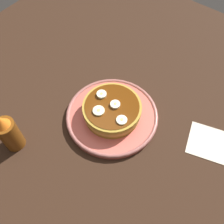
{
  "coord_description": "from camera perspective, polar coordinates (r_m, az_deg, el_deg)",
  "views": [
    {
      "loc": [
        -25.26,
        32.78,
        67.33
      ],
      "look_at": [
        0.0,
        0.0,
        3.2
      ],
      "focal_mm": 40.57,
      "sensor_mm": 36.0,
      "label": 1
    }
  ],
  "objects": [
    {
      "name": "banana_slice_0",
      "position": [
        0.73,
        0.72,
        1.69
      ],
      "size": [
        2.93,
        2.93,
        1.0
      ],
      "color": "#FCEDC3",
      "rests_on": "pancake_stack"
    },
    {
      "name": "plate",
      "position": [
        0.78,
        0.0,
        -0.82
      ],
      "size": [
        28.37,
        28.37,
        2.13
      ],
      "color": "#CC594C",
      "rests_on": "ground_plane"
    },
    {
      "name": "banana_slice_1",
      "position": [
        0.71,
        2.21,
        -1.83
      ],
      "size": [
        3.1,
        3.1,
        0.7
      ],
      "color": "#EEEDC2",
      "rests_on": "pancake_stack"
    },
    {
      "name": "ground_plane",
      "position": [
        0.8,
        0.0,
        -1.82
      ],
      "size": [
        140.0,
        140.0,
        3.0
      ],
      "primitive_type": "cube",
      "color": "black"
    },
    {
      "name": "banana_slice_3",
      "position": [
        0.76,
        -2.37,
        3.98
      ],
      "size": [
        2.98,
        2.98,
        1.0
      ],
      "color": "#F0F3C1",
      "rests_on": "pancake_stack"
    },
    {
      "name": "banana_slice_2",
      "position": [
        0.72,
        -3.02,
        0.26
      ],
      "size": [
        3.43,
        3.43,
        0.79
      ],
      "color": "#F1EDB5",
      "rests_on": "pancake_stack"
    },
    {
      "name": "pancake_stack",
      "position": [
        0.76,
        0.04,
        0.48
      ],
      "size": [
        18.19,
        17.52,
        4.78
      ],
      "color": "olive",
      "rests_on": "plate"
    },
    {
      "name": "napkin",
      "position": [
        0.8,
        20.71,
        -6.36
      ],
      "size": [
        13.69,
        13.69,
        0.3
      ],
      "primitive_type": "cube",
      "rotation": [
        0.0,
        0.0,
        0.29
      ],
      "color": "beige",
      "rests_on": "ground_plane"
    },
    {
      "name": "syrup_bottle",
      "position": [
        0.75,
        -22.24,
        -4.37
      ],
      "size": [
        5.7,
        5.7,
        14.21
      ],
      "color": "brown",
      "rests_on": "ground_plane"
    }
  ]
}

